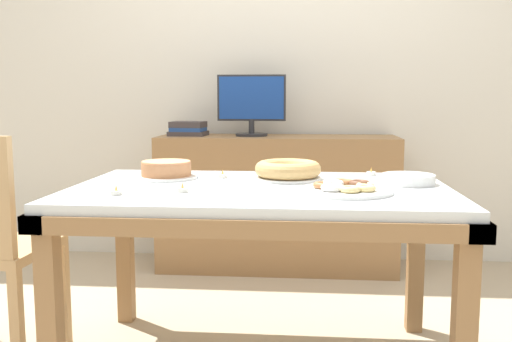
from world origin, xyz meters
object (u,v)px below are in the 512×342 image
object	(u,v)px
tealight_near_cakes	(116,192)
tealight_right_edge	(183,190)
cake_golden_bundt	(288,170)
cake_chocolate_round	(166,170)
pastry_platter	(346,188)
tealight_left_edge	(223,176)
plate_stack	(408,179)
tealight_near_front	(371,173)
book_stack	(188,129)
computer_monitor	(251,105)

from	to	relation	value
tealight_near_cakes	tealight_right_edge	size ratio (longest dim) A/B	1.00
cake_golden_bundt	tealight_right_edge	size ratio (longest dim) A/B	6.94
cake_chocolate_round	cake_golden_bundt	bearing A→B (deg)	0.64
cake_golden_bundt	pastry_platter	bearing A→B (deg)	-54.18
tealight_left_edge	tealight_near_cakes	world-z (taller)	same
cake_golden_bundt	plate_stack	distance (m)	0.49
plate_stack	tealight_near_cakes	world-z (taller)	plate_stack
tealight_right_edge	tealight_left_edge	bearing A→B (deg)	76.67
plate_stack	tealight_near_front	world-z (taller)	plate_stack
book_stack	cake_chocolate_round	bearing A→B (deg)	-82.92
tealight_right_edge	tealight_near_front	xyz separation A→B (m)	(0.74, 0.53, 0.00)
tealight_near_cakes	cake_golden_bundt	bearing A→B (deg)	36.02
plate_stack	tealight_left_edge	xyz separation A→B (m)	(-0.76, 0.11, -0.01)
computer_monitor	cake_chocolate_round	xyz separation A→B (m)	(-0.26, -1.16, -0.26)
cake_chocolate_round	tealight_right_edge	bearing A→B (deg)	-67.30
tealight_left_edge	tealight_near_front	distance (m)	0.66
plate_stack	computer_monitor	bearing A→B (deg)	121.12
tealight_near_cakes	tealight_right_edge	bearing A→B (deg)	19.26
pastry_platter	tealight_left_edge	world-z (taller)	pastry_platter
tealight_near_cakes	tealight_near_front	xyz separation A→B (m)	(0.96, 0.60, 0.00)
computer_monitor	book_stack	xyz separation A→B (m)	(-0.40, 0.00, -0.15)
computer_monitor	cake_chocolate_round	size ratio (longest dim) A/B	1.61
plate_stack	tealight_near_cakes	distance (m)	1.13
cake_chocolate_round	cake_golden_bundt	distance (m)	0.52
pastry_platter	tealight_right_edge	world-z (taller)	pastry_platter
book_stack	cake_chocolate_round	size ratio (longest dim) A/B	0.90
cake_chocolate_round	tealight_near_cakes	world-z (taller)	cake_chocolate_round
cake_chocolate_round	pastry_platter	world-z (taller)	cake_chocolate_round
tealight_near_front	plate_stack	bearing A→B (deg)	-64.98
tealight_left_edge	computer_monitor	bearing A→B (deg)	89.06
computer_monitor	tealight_left_edge	distance (m)	1.16
tealight_near_cakes	book_stack	bearing A→B (deg)	92.47
pastry_platter	tealight_near_cakes	xyz separation A→B (m)	(-0.81, -0.13, -0.00)
cake_golden_bundt	tealight_right_edge	distance (m)	0.52
computer_monitor	book_stack	world-z (taller)	computer_monitor
computer_monitor	pastry_platter	world-z (taller)	computer_monitor
tealight_near_front	cake_golden_bundt	bearing A→B (deg)	-154.78
tealight_near_front	cake_chocolate_round	bearing A→B (deg)	-168.63
tealight_left_edge	cake_golden_bundt	bearing A→B (deg)	-6.06
computer_monitor	tealight_right_edge	xyz separation A→B (m)	(-0.11, -1.51, -0.28)
cake_golden_bundt	pastry_platter	world-z (taller)	cake_golden_bundt
cake_chocolate_round	plate_stack	xyz separation A→B (m)	(1.00, -0.07, -0.01)
book_stack	plate_stack	bearing A→B (deg)	-47.19
cake_chocolate_round	tealight_left_edge	bearing A→B (deg)	8.57
book_stack	cake_golden_bundt	xyz separation A→B (m)	(0.66, -1.16, -0.11)
cake_golden_bundt	tealight_right_edge	bearing A→B (deg)	-136.42
tealight_near_cakes	pastry_platter	bearing A→B (deg)	8.87
computer_monitor	plate_stack	distance (m)	1.47
cake_golden_bundt	pastry_platter	xyz separation A→B (m)	(0.22, -0.31, -0.03)
tealight_left_edge	tealight_near_front	bearing A→B (deg)	12.38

